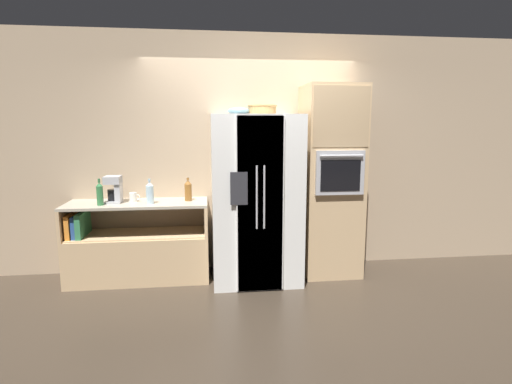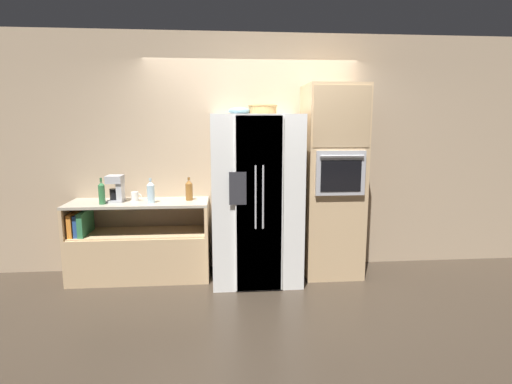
{
  "view_description": "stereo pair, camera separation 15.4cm",
  "coord_description": "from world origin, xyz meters",
  "px_view_note": "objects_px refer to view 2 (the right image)",
  "views": [
    {
      "loc": [
        -0.51,
        -4.28,
        1.74
      ],
      "look_at": [
        0.01,
        -0.0,
        1.02
      ],
      "focal_mm": 28.0,
      "sensor_mm": 36.0,
      "label": 1
    },
    {
      "loc": [
        -0.36,
        -4.29,
        1.74
      ],
      "look_at": [
        0.01,
        -0.0,
        1.02
      ],
      "focal_mm": 28.0,
      "sensor_mm": 36.0,
      "label": 2
    }
  ],
  "objects_px": {
    "bottle_short": "(189,190)",
    "bottle_wide": "(151,192)",
    "wall_oven": "(332,182)",
    "fruit_bowl": "(239,111)",
    "refrigerator": "(256,199)",
    "wicker_basket": "(263,109)",
    "bottle_tall": "(102,193)",
    "mug": "(135,196)",
    "coffee_maker": "(117,187)"
  },
  "relations": [
    {
      "from": "bottle_short",
      "to": "bottle_wide",
      "type": "relative_size",
      "value": 0.96
    },
    {
      "from": "wall_oven",
      "to": "fruit_bowl",
      "type": "relative_size",
      "value": 8.85
    },
    {
      "from": "refrigerator",
      "to": "wall_oven",
      "type": "relative_size",
      "value": 0.85
    },
    {
      "from": "refrigerator",
      "to": "wicker_basket",
      "type": "xyz_separation_m",
      "value": [
        0.08,
        0.07,
        0.99
      ]
    },
    {
      "from": "refrigerator",
      "to": "bottle_tall",
      "type": "bearing_deg",
      "value": 179.63
    },
    {
      "from": "refrigerator",
      "to": "mug",
      "type": "relative_size",
      "value": 15.59
    },
    {
      "from": "wall_oven",
      "to": "bottle_wide",
      "type": "xyz_separation_m",
      "value": [
        -2.05,
        -0.07,
        -0.08
      ]
    },
    {
      "from": "refrigerator",
      "to": "bottle_wide",
      "type": "bearing_deg",
      "value": 178.45
    },
    {
      "from": "bottle_tall",
      "to": "bottle_wide",
      "type": "distance_m",
      "value": 0.52
    },
    {
      "from": "refrigerator",
      "to": "bottle_tall",
      "type": "height_order",
      "value": "refrigerator"
    },
    {
      "from": "wall_oven",
      "to": "wicker_basket",
      "type": "distance_m",
      "value": 1.15
    },
    {
      "from": "mug",
      "to": "wicker_basket",
      "type": "bearing_deg",
      "value": -3.69
    },
    {
      "from": "refrigerator",
      "to": "wall_oven",
      "type": "bearing_deg",
      "value": 6.2
    },
    {
      "from": "fruit_bowl",
      "to": "mug",
      "type": "bearing_deg",
      "value": 176.31
    },
    {
      "from": "wicker_basket",
      "to": "fruit_bowl",
      "type": "relative_size",
      "value": 1.3
    },
    {
      "from": "wicker_basket",
      "to": "bottle_short",
      "type": "height_order",
      "value": "wicker_basket"
    },
    {
      "from": "wall_oven",
      "to": "bottle_short",
      "type": "distance_m",
      "value": 1.65
    },
    {
      "from": "wall_oven",
      "to": "bottle_short",
      "type": "relative_size",
      "value": 8.3
    },
    {
      "from": "mug",
      "to": "bottle_tall",
      "type": "bearing_deg",
      "value": -153.9
    },
    {
      "from": "bottle_tall",
      "to": "bottle_short",
      "type": "xyz_separation_m",
      "value": [
        0.93,
        0.15,
        -0.01
      ]
    },
    {
      "from": "bottle_tall",
      "to": "coffee_maker",
      "type": "bearing_deg",
      "value": 45.19
    },
    {
      "from": "coffee_maker",
      "to": "wicker_basket",
      "type": "bearing_deg",
      "value": -2.4
    },
    {
      "from": "bottle_wide",
      "to": "coffee_maker",
      "type": "relative_size",
      "value": 0.93
    },
    {
      "from": "wall_oven",
      "to": "coffee_maker",
      "type": "distance_m",
      "value": 2.44
    },
    {
      "from": "wicker_basket",
      "to": "fruit_bowl",
      "type": "bearing_deg",
      "value": 176.29
    },
    {
      "from": "fruit_bowl",
      "to": "bottle_tall",
      "type": "relative_size",
      "value": 0.86
    },
    {
      "from": "bottle_short",
      "to": "coffee_maker",
      "type": "relative_size",
      "value": 0.89
    },
    {
      "from": "mug",
      "to": "coffee_maker",
      "type": "distance_m",
      "value": 0.22
    },
    {
      "from": "wall_oven",
      "to": "bottle_short",
      "type": "height_order",
      "value": "wall_oven"
    },
    {
      "from": "fruit_bowl",
      "to": "coffee_maker",
      "type": "bearing_deg",
      "value": 177.84
    },
    {
      "from": "coffee_maker",
      "to": "mug",
      "type": "bearing_deg",
      "value": 7.46
    },
    {
      "from": "wicker_basket",
      "to": "mug",
      "type": "height_order",
      "value": "wicker_basket"
    },
    {
      "from": "wicker_basket",
      "to": "mug",
      "type": "xyz_separation_m",
      "value": [
        -1.44,
        0.09,
        -0.97
      ]
    },
    {
      "from": "bottle_short",
      "to": "bottle_wide",
      "type": "xyz_separation_m",
      "value": [
        -0.41,
        -0.13,
        0.0
      ]
    },
    {
      "from": "fruit_bowl",
      "to": "wicker_basket",
      "type": "bearing_deg",
      "value": -3.71
    },
    {
      "from": "mug",
      "to": "coffee_maker",
      "type": "height_order",
      "value": "coffee_maker"
    },
    {
      "from": "bottle_wide",
      "to": "bottle_tall",
      "type": "bearing_deg",
      "value": -177.75
    },
    {
      "from": "wall_oven",
      "to": "coffee_maker",
      "type": "height_order",
      "value": "wall_oven"
    },
    {
      "from": "bottle_short",
      "to": "fruit_bowl",
      "type": "bearing_deg",
      "value": -7.34
    },
    {
      "from": "wall_oven",
      "to": "bottle_wide",
      "type": "distance_m",
      "value": 2.05
    },
    {
      "from": "wall_oven",
      "to": "refrigerator",
      "type": "bearing_deg",
      "value": -173.8
    },
    {
      "from": "bottle_short",
      "to": "refrigerator",
      "type": "bearing_deg",
      "value": -12.41
    },
    {
      "from": "mug",
      "to": "coffee_maker",
      "type": "xyz_separation_m",
      "value": [
        -0.19,
        -0.02,
        0.11
      ]
    },
    {
      "from": "fruit_bowl",
      "to": "bottle_wide",
      "type": "bearing_deg",
      "value": -176.54
    },
    {
      "from": "wicker_basket",
      "to": "bottle_wide",
      "type": "relative_size",
      "value": 1.17
    },
    {
      "from": "bottle_short",
      "to": "bottle_tall",
      "type": "bearing_deg",
      "value": -170.53
    },
    {
      "from": "wicker_basket",
      "to": "bottle_tall",
      "type": "xyz_separation_m",
      "value": [
        -1.76,
        -0.06,
        -0.9
      ]
    },
    {
      "from": "fruit_bowl",
      "to": "mug",
      "type": "height_order",
      "value": "fruit_bowl"
    },
    {
      "from": "refrigerator",
      "to": "wall_oven",
      "type": "height_order",
      "value": "wall_oven"
    },
    {
      "from": "wall_oven",
      "to": "coffee_maker",
      "type": "bearing_deg",
      "value": 178.93
    }
  ]
}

